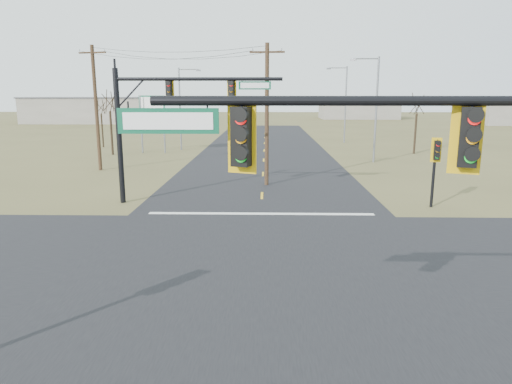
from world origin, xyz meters
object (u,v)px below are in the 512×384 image
Objects in this scene: streetlight_a at (374,104)px; bare_tree_a at (109,101)px; mast_arm_far at (167,108)px; utility_pole_near at (267,113)px; utility_pole_far at (96,107)px; pedestal_signal_ne at (436,156)px; streetlight_b at (344,100)px; bare_tree_b at (101,106)px; highway_sign at (152,113)px; mast_arm_near at (475,170)px; streetlight_c at (182,104)px; bare_tree_c at (417,103)px.

streetlight_a reaches higher than bare_tree_a.
mast_arm_far is 0.99× the size of utility_pole_near.
mast_arm_far is 14.49m from utility_pole_far.
streetlight_b is at bearing 103.00° from pedestal_signal_ne.
utility_pole_near reaches higher than pedestal_signal_ne.
streetlight_a is 32.23m from bare_tree_b.
bare_tree_a is at bearing -137.92° from highway_sign.
mast_arm_far is at bearing -110.76° from streetlight_b.
mast_arm_near is 52.67m from bare_tree_b.
streetlight_a is 18.35m from streetlight_b.
streetlight_c is at bearing -14.62° from bare_tree_b.
bare_tree_c is at bearing 89.08° from pedestal_signal_ne.
bare_tree_b is at bearing 148.66° from pedestal_signal_ne.
streetlight_a is 8.98m from bare_tree_c.
utility_pole_far reaches higher than pedestal_signal_ne.
bare_tree_a is at bearing 152.70° from pedestal_signal_ne.
bare_tree_c is at bearing 68.12° from mast_arm_far.
bare_tree_a is at bearing -177.21° from bare_tree_c.
streetlight_b is at bearing 111.73° from streetlight_a.
highway_sign is (-6.74, 23.51, -1.15)m from mast_arm_far.
mast_arm_far is 0.98× the size of streetlight_a.
pedestal_signal_ne is 0.41× the size of streetlight_a.
mast_arm_near is at bearing -93.58° from streetlight_b.
utility_pole_near is (-9.34, 6.40, 2.07)m from pedestal_signal_ne.
mast_arm_far reaches higher than bare_tree_b.
utility_pole_far is 24.54m from streetlight_a.
streetlight_c is 8.07m from bare_tree_a.
highway_sign is 23.25m from streetlight_a.
bare_tree_a is (-26.60, -13.33, 0.11)m from streetlight_b.
highway_sign is at bearing -179.81° from bare_tree_c.
streetlight_c is 1.50× the size of bare_tree_b.
pedestal_signal_ne is 0.43× the size of streetlight_c.
bare_tree_a is 32.48m from bare_tree_c.
bare_tree_a is at bearing 136.74° from mast_arm_far.
utility_pole_far is at bearing -145.20° from streetlight_a.
highway_sign is 25.50m from streetlight_b.
mast_arm_far is 32.44m from bare_tree_b.
utility_pole_near is 1.35× the size of bare_tree_a.
mast_arm_far reaches higher than bare_tree_c.
mast_arm_far is 24.53m from bare_tree_a.
utility_pole_far is at bearing -132.47° from streetlight_b.
utility_pole_near is 1.04× the size of streetlight_c.
bare_tree_b is (-7.58, 5.59, 0.57)m from highway_sign.
streetlight_b is (22.55, 11.85, 1.19)m from highway_sign.
bare_tree_c is (35.96, -5.50, 0.41)m from bare_tree_b.
pedestal_signal_ne is 18.05m from streetlight_a.
streetlight_c is at bearing 114.87° from utility_pole_near.
streetlight_b is at bearing 86.55° from mast_arm_far.
utility_pole_near reaches higher than bare_tree_a.
streetlight_b is at bearing 44.21° from utility_pole_far.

